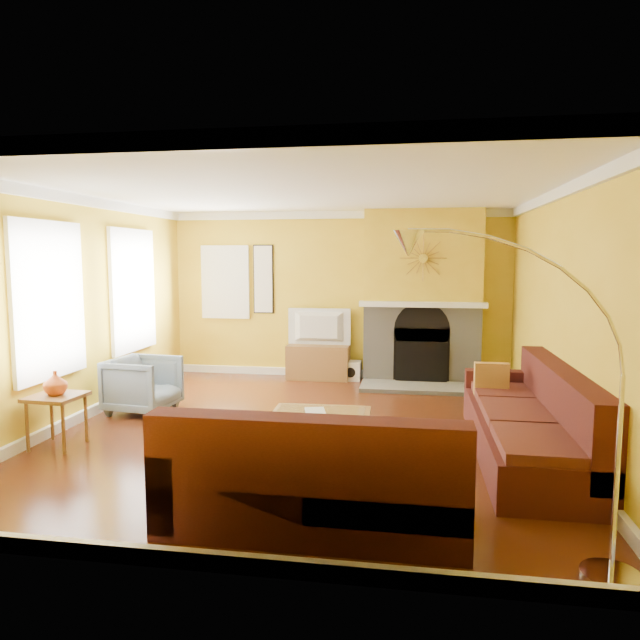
% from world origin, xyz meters
% --- Properties ---
extents(floor, '(5.50, 6.00, 0.02)m').
position_xyz_m(floor, '(0.00, 0.00, -0.01)').
color(floor, '#602B14').
rests_on(floor, ground).
extents(ceiling, '(5.50, 6.00, 0.02)m').
position_xyz_m(ceiling, '(0.00, 0.00, 2.71)').
color(ceiling, white).
rests_on(ceiling, ground).
extents(wall_back, '(5.50, 0.02, 2.70)m').
position_xyz_m(wall_back, '(0.00, 3.01, 1.35)').
color(wall_back, gold).
rests_on(wall_back, ground).
extents(wall_front, '(5.50, 0.02, 2.70)m').
position_xyz_m(wall_front, '(0.00, -3.01, 1.35)').
color(wall_front, gold).
rests_on(wall_front, ground).
extents(wall_left, '(0.02, 6.00, 2.70)m').
position_xyz_m(wall_left, '(-2.76, 0.00, 1.35)').
color(wall_left, gold).
rests_on(wall_left, ground).
extents(wall_right, '(0.02, 6.00, 2.70)m').
position_xyz_m(wall_right, '(2.76, 0.00, 1.35)').
color(wall_right, gold).
rests_on(wall_right, ground).
extents(baseboard, '(5.50, 6.00, 0.12)m').
position_xyz_m(baseboard, '(0.00, 0.00, 0.06)').
color(baseboard, white).
rests_on(baseboard, floor).
extents(crown_molding, '(5.50, 6.00, 0.12)m').
position_xyz_m(crown_molding, '(0.00, 0.00, 2.64)').
color(crown_molding, white).
rests_on(crown_molding, ceiling).
extents(window_left_near, '(0.06, 1.22, 1.72)m').
position_xyz_m(window_left_near, '(-2.72, 1.30, 1.50)').
color(window_left_near, white).
rests_on(window_left_near, wall_left).
extents(window_left_far, '(0.06, 1.22, 1.72)m').
position_xyz_m(window_left_far, '(-2.72, -0.60, 1.50)').
color(window_left_far, white).
rests_on(window_left_far, wall_left).
extents(window_back, '(0.82, 0.06, 1.22)m').
position_xyz_m(window_back, '(-1.90, 2.96, 1.55)').
color(window_back, white).
rests_on(window_back, wall_back).
extents(wall_art, '(0.34, 0.04, 1.14)m').
position_xyz_m(wall_art, '(-1.25, 2.97, 1.60)').
color(wall_art, white).
rests_on(wall_art, wall_back).
extents(fireplace, '(1.80, 0.40, 2.70)m').
position_xyz_m(fireplace, '(1.35, 2.80, 1.35)').
color(fireplace, gray).
rests_on(fireplace, floor).
extents(mantel, '(1.92, 0.22, 0.08)m').
position_xyz_m(mantel, '(1.35, 2.56, 1.25)').
color(mantel, white).
rests_on(mantel, fireplace).
extents(hearth, '(1.80, 0.70, 0.06)m').
position_xyz_m(hearth, '(1.35, 2.25, 0.03)').
color(hearth, gray).
rests_on(hearth, floor).
extents(sunburst, '(0.70, 0.04, 0.70)m').
position_xyz_m(sunburst, '(1.35, 2.57, 1.95)').
color(sunburst, olive).
rests_on(sunburst, fireplace).
extents(rug, '(2.40, 1.80, 0.02)m').
position_xyz_m(rug, '(0.18, -0.27, 0.01)').
color(rug, beige).
rests_on(rug, floor).
extents(sectional_sofa, '(3.35, 3.58, 0.90)m').
position_xyz_m(sectional_sofa, '(1.08, -0.91, 0.45)').
color(sectional_sofa, '#471916').
rests_on(sectional_sofa, floor).
extents(coffee_table, '(1.03, 1.03, 0.40)m').
position_xyz_m(coffee_table, '(0.29, -0.79, 0.20)').
color(coffee_table, white).
rests_on(coffee_table, floor).
extents(media_console, '(1.00, 0.45, 0.55)m').
position_xyz_m(media_console, '(-0.29, 2.76, 0.28)').
color(media_console, olive).
rests_on(media_console, floor).
extents(tv, '(1.02, 0.14, 0.59)m').
position_xyz_m(tv, '(-0.29, 2.76, 0.84)').
color(tv, black).
rests_on(tv, media_console).
extents(subwoofer, '(0.30, 0.30, 0.30)m').
position_xyz_m(subwoofer, '(0.25, 2.75, 0.15)').
color(subwoofer, white).
rests_on(subwoofer, floor).
extents(armchair, '(0.86, 0.84, 0.71)m').
position_xyz_m(armchair, '(-2.16, 0.43, 0.35)').
color(armchair, slate).
rests_on(armchair, floor).
extents(side_table, '(0.53, 0.53, 0.55)m').
position_xyz_m(side_table, '(-2.43, -0.97, 0.28)').
color(side_table, olive).
rests_on(side_table, floor).
extents(vase, '(0.26, 0.26, 0.25)m').
position_xyz_m(vase, '(-2.43, -0.97, 0.67)').
color(vase, '#D8591E').
rests_on(vase, side_table).
extents(book, '(0.26, 0.31, 0.03)m').
position_xyz_m(book, '(0.14, -0.69, 0.41)').
color(book, white).
rests_on(book, coffee_table).
extents(arc_lamp, '(1.35, 0.36, 2.12)m').
position_xyz_m(arc_lamp, '(1.84, -2.72, 1.06)').
color(arc_lamp, silver).
rests_on(arc_lamp, floor).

